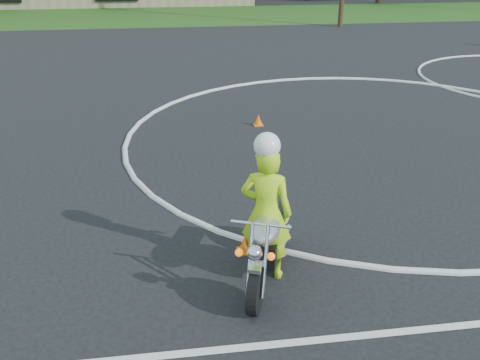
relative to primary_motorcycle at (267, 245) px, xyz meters
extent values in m
plane|color=black|center=(3.73, 2.65, -0.57)|extent=(120.00, 120.00, 0.00)
cube|color=#1E4714|center=(3.73, 29.65, -0.56)|extent=(120.00, 10.00, 0.02)
torus|color=silver|center=(3.73, 5.65, -0.56)|extent=(12.12, 12.12, 0.12)
cube|color=silver|center=(0.73, -1.35, -0.56)|extent=(8.00, 0.12, 0.01)
cylinder|color=black|center=(-0.27, -0.68, -0.23)|extent=(0.36, 0.67, 0.67)
cylinder|color=black|center=(0.29, 0.77, -0.23)|extent=(0.36, 0.67, 0.67)
cube|color=black|center=(0.03, 0.09, -0.12)|extent=(0.51, 0.68, 0.33)
ellipsoid|color=silver|center=(-0.05, -0.11, 0.30)|extent=(0.63, 0.81, 0.31)
cube|color=black|center=(0.15, 0.40, 0.25)|extent=(0.51, 0.73, 0.11)
cylinder|color=silver|center=(-0.33, -0.56, 0.15)|extent=(0.19, 0.39, 0.89)
cylinder|color=silver|center=(-0.14, -0.64, 0.15)|extent=(0.19, 0.39, 0.89)
cube|color=white|center=(-0.28, -0.70, 0.12)|extent=(0.23, 0.28, 0.06)
cylinder|color=white|center=(-0.17, -0.42, 0.57)|extent=(0.74, 0.32, 0.04)
sphere|color=white|center=(-0.31, -0.79, 0.38)|extent=(0.20, 0.20, 0.20)
sphere|color=#D9620A|center=(-0.49, -0.69, 0.34)|extent=(0.10, 0.10, 0.10)
sphere|color=#F7540C|center=(-0.11, -0.84, 0.34)|extent=(0.10, 0.10, 0.10)
cylinder|color=silver|center=(0.36, 0.44, -0.23)|extent=(0.40, 0.86, 0.09)
imported|color=#C2F81A|center=(0.01, 0.14, 0.42)|extent=(0.84, 0.70, 1.97)
sphere|color=white|center=(-0.01, 0.09, 1.42)|extent=(0.35, 0.35, 0.35)
cone|color=orange|center=(1.10, 6.86, -0.42)|extent=(0.22, 0.22, 0.30)
cube|color=orange|center=(1.10, 6.86, -0.55)|extent=(0.24, 0.24, 0.03)
cone|color=orange|center=(-0.18, 0.76, -0.42)|extent=(0.22, 0.22, 0.30)
cube|color=orange|center=(-0.18, 0.76, -0.55)|extent=(0.24, 0.24, 0.03)
camera|label=1|loc=(-1.27, -6.25, 3.83)|focal=40.00mm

